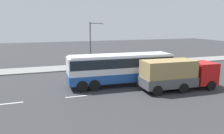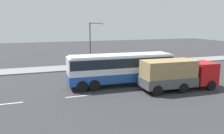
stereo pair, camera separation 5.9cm
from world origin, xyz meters
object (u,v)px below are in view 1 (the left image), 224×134
Objects in this scene: cargo_truck at (178,74)px; car_silver_hatch at (185,66)px; pedestrian_near_curb at (127,57)px; street_lamp at (92,41)px; coach_bus at (121,66)px.

cargo_truck reaches higher than car_silver_hatch.
pedestrian_near_curb is 0.26× the size of street_lamp.
coach_bus reaches higher than pedestrian_near_curb.
cargo_truck is at bearing -74.28° from pedestrian_near_curb.
coach_bus is 5.73m from cargo_truck.
street_lamp is (-0.65, 9.47, 1.89)m from coach_bus.
street_lamp is at bearing 114.51° from cargo_truck.
car_silver_hatch is at bearing -36.52° from pedestrian_near_curb.
coach_bus is 11.32m from car_silver_hatch.
pedestrian_near_curb is (5.50, 11.11, -0.91)m from coach_bus.
pedestrian_near_curb is at bearing 88.75° from cargo_truck.
coach_bus is 1.72× the size of street_lamp.
street_lamp is at bearing -145.84° from pedestrian_near_curb.
car_silver_hatch is (10.70, 3.48, -1.25)m from coach_bus.
street_lamp is (-11.35, 5.99, 3.14)m from car_silver_hatch.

